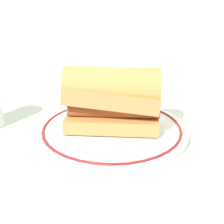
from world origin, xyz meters
TOP-DOWN VIEW (x-y plane):
  - ground_plane at (0.00, 0.00)m, footprint 1.50×1.50m
  - plate at (-0.01, -0.01)m, footprint 0.30×0.30m
  - sausage_sandwich at (-0.01, -0.01)m, footprint 0.20×0.14m
  - salt_shaker at (-0.05, 0.23)m, footprint 0.03×0.03m

SIDE VIEW (x-z plane):
  - ground_plane at x=0.00m, z-range 0.00..0.00m
  - plate at x=-0.01m, z-range 0.00..0.02m
  - salt_shaker at x=-0.05m, z-range 0.00..0.08m
  - sausage_sandwich at x=-0.01m, z-range 0.02..0.13m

